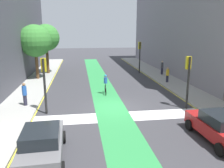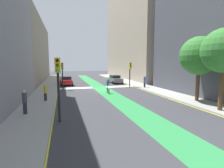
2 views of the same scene
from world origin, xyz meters
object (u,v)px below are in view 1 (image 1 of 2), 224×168
at_px(traffic_signal_near_left, 44,75).
at_px(car_red_right_near, 220,127).
at_px(street_tree_near, 35,41).
at_px(street_tree_far, 46,38).
at_px(pedestrian_sidewalk_right_b, 162,67).
at_px(pedestrian_sidewalk_right_a, 167,75).
at_px(traffic_signal_far_right, 140,51).
at_px(cyclist_in_lane, 106,84).
at_px(traffic_signal_near_right, 188,72).
at_px(pedestrian_sidewalk_left_a, 25,94).
at_px(car_grey_left_near, 42,144).

xyz_separation_m(traffic_signal_near_left, car_red_right_near, (9.79, -5.62, -1.99)).
relative_size(car_red_right_near, street_tree_near, 0.67).
distance_m(car_red_right_near, street_tree_far, 24.24).
height_order(car_red_right_near, pedestrian_sidewalk_right_b, pedestrian_sidewalk_right_b).
bearing_deg(pedestrian_sidewalk_right_a, traffic_signal_far_right, 102.20).
height_order(cyclist_in_lane, street_tree_near, street_tree_near).
xyz_separation_m(cyclist_in_lane, street_tree_near, (-7.36, 7.38, 3.63)).
relative_size(traffic_signal_near_right, pedestrian_sidewalk_right_a, 2.38).
bearing_deg(street_tree_far, car_red_right_near, -61.08).
distance_m(traffic_signal_near_left, cyclist_in_lane, 6.79).
bearing_deg(cyclist_in_lane, traffic_signal_near_left, -137.17).
xyz_separation_m(pedestrian_sidewalk_right_a, pedestrian_sidewalk_left_a, (-13.93, -6.13, 0.07)).
bearing_deg(street_tree_far, traffic_signal_far_right, -3.98).
bearing_deg(pedestrian_sidewalk_right_a, pedestrian_sidewalk_left_a, -156.25).
relative_size(cyclist_in_lane, pedestrian_sidewalk_right_b, 1.02).
height_order(traffic_signal_near_right, traffic_signal_near_left, traffic_signal_near_left).
relative_size(car_red_right_near, pedestrian_sidewalk_right_b, 2.35).
height_order(street_tree_near, street_tree_far, street_tree_far).
bearing_deg(car_red_right_near, street_tree_near, 125.30).
xyz_separation_m(traffic_signal_near_left, traffic_signal_far_right, (10.68, 14.43, 0.20)).
xyz_separation_m(car_red_right_near, pedestrian_sidewalk_right_b, (3.38, 17.84, 0.28)).
xyz_separation_m(traffic_signal_far_right, car_red_right_near, (-0.89, -20.06, -2.19)).
distance_m(cyclist_in_lane, pedestrian_sidewalk_right_a, 8.03).
bearing_deg(street_tree_far, street_tree_near, -102.97).
bearing_deg(pedestrian_sidewalk_right_a, cyclist_in_lane, -155.94).
height_order(car_red_right_near, pedestrian_sidewalk_right_a, pedestrian_sidewalk_right_a).
relative_size(street_tree_near, street_tree_far, 0.98).
bearing_deg(traffic_signal_near_right, street_tree_near, 136.74).
distance_m(traffic_signal_near_right, car_grey_left_near, 11.55).
height_order(traffic_signal_near_right, pedestrian_sidewalk_left_a, traffic_signal_near_right).
xyz_separation_m(pedestrian_sidewalk_right_b, street_tree_near, (-15.73, -0.39, 3.52)).
relative_size(car_red_right_near, cyclist_in_lane, 2.29).
height_order(car_grey_left_near, street_tree_near, street_tree_near).
xyz_separation_m(street_tree_near, street_tree_far, (0.80, 3.47, 0.25)).
distance_m(traffic_signal_near_right, traffic_signal_far_right, 14.83).
distance_m(traffic_signal_far_right, cyclist_in_lane, 11.77).
xyz_separation_m(traffic_signal_near_right, pedestrian_sidewalk_right_b, (2.75, 12.62, -1.71)).
bearing_deg(car_grey_left_near, pedestrian_sidewalk_left_a, 107.42).
xyz_separation_m(traffic_signal_far_right, pedestrian_sidewalk_right_a, (1.45, -6.71, -2.00)).
bearing_deg(street_tree_far, traffic_signal_near_left, -83.40).
relative_size(car_grey_left_near, street_tree_near, 0.67).
height_order(cyclist_in_lane, pedestrian_sidewalk_right_a, cyclist_in_lane).
distance_m(pedestrian_sidewalk_right_a, pedestrian_sidewalk_right_b, 4.62).
distance_m(car_red_right_near, pedestrian_sidewalk_right_a, 13.55).
distance_m(pedestrian_sidewalk_right_a, street_tree_far, 16.29).
distance_m(car_red_right_near, car_grey_left_near, 9.17).
xyz_separation_m(pedestrian_sidewalk_right_a, pedestrian_sidewalk_right_b, (1.04, 4.50, 0.08)).
distance_m(traffic_signal_near_left, car_grey_left_near, 6.55).
xyz_separation_m(pedestrian_sidewalk_left_a, pedestrian_sidewalk_right_b, (14.97, 10.63, 0.02)).
distance_m(cyclist_in_lane, street_tree_far, 13.26).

